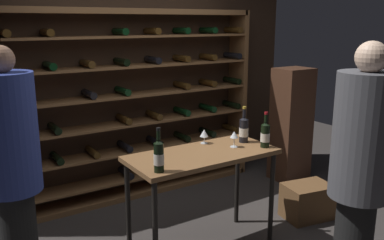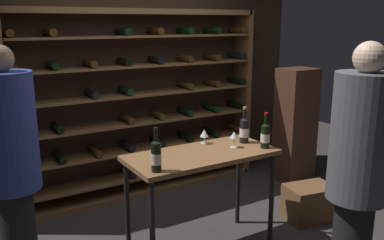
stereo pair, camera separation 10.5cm
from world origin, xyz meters
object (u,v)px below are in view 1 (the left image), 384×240
at_px(person_guest_plum_blouse, 11,161).
at_px(display_cabinet, 291,125).
at_px(wine_crate, 307,201).
at_px(wine_bottle_gold_foil, 244,129).
at_px(wine_rack, 139,105).
at_px(wine_bottle_amber_reserve, 265,135).
at_px(wine_glass_stemmed_left, 204,134).
at_px(wine_glass_stemmed_right, 234,136).
at_px(person_guest_blue_shirt, 361,164).
at_px(wine_bottle_green_slim, 159,156).
at_px(tasting_table, 202,164).

relative_size(person_guest_plum_blouse, display_cabinet, 1.28).
bearing_deg(wine_crate, wine_bottle_gold_foil, 170.45).
bearing_deg(wine_rack, wine_bottle_gold_foil, -74.99).
bearing_deg(wine_bottle_amber_reserve, wine_glass_stemmed_left, 135.22).
distance_m(wine_bottle_gold_foil, wine_glass_stemmed_right, 0.19).
distance_m(person_guest_plum_blouse, wine_crate, 2.88).
bearing_deg(person_guest_blue_shirt, wine_crate, 102.41).
bearing_deg(wine_glass_stemmed_left, wine_glass_stemmed_right, -55.93).
relative_size(person_guest_blue_shirt, wine_crate, 3.92).
distance_m(person_guest_blue_shirt, wine_crate, 1.54).
relative_size(person_guest_blue_shirt, wine_glass_stemmed_left, 14.33).
xyz_separation_m(wine_bottle_green_slim, wine_glass_stemmed_right, (0.85, 0.18, -0.02)).
distance_m(person_guest_blue_shirt, wine_glass_stemmed_right, 1.13).
height_order(wine_rack, person_guest_plum_blouse, wine_rack).
bearing_deg(wine_glass_stemmed_right, wine_crate, -3.40).
distance_m(person_guest_blue_shirt, wine_bottle_green_slim, 1.42).
relative_size(wine_bottle_green_slim, wine_glass_stemmed_right, 2.35).
xyz_separation_m(wine_crate, wine_glass_stemmed_left, (-1.11, 0.29, 0.83)).
bearing_deg(wine_bottle_gold_foil, wine_bottle_green_slim, -165.85).
distance_m(display_cabinet, wine_bottle_amber_reserve, 1.73).
height_order(tasting_table, person_guest_plum_blouse, person_guest_plum_blouse).
xyz_separation_m(person_guest_plum_blouse, wine_glass_stemmed_right, (1.78, -0.32, -0.00)).
xyz_separation_m(person_guest_plum_blouse, wine_bottle_amber_reserve, (2.01, -0.47, 0.01)).
bearing_deg(person_guest_blue_shirt, person_guest_plum_blouse, -168.70).
relative_size(wine_rack, display_cabinet, 2.05).
distance_m(wine_bottle_amber_reserve, wine_glass_stemmed_left, 0.55).
relative_size(person_guest_blue_shirt, wine_bottle_amber_reserve, 5.90).
bearing_deg(wine_glass_stemmed_right, person_guest_blue_shirt, -78.52).
distance_m(wine_crate, display_cabinet, 1.24).
bearing_deg(wine_bottle_gold_foil, wine_rack, 105.01).
xyz_separation_m(person_guest_blue_shirt, wine_glass_stemmed_right, (-0.23, 1.11, -0.02)).
xyz_separation_m(tasting_table, wine_bottle_gold_foil, (0.50, 0.06, 0.22)).
distance_m(wine_bottle_amber_reserve, wine_bottle_gold_foil, 0.23).
relative_size(wine_crate, wine_glass_stemmed_left, 3.66).
height_order(person_guest_plum_blouse, wine_bottle_green_slim, person_guest_plum_blouse).
bearing_deg(tasting_table, wine_rack, 85.28).
distance_m(wine_crate, wine_bottle_amber_reserve, 1.12).
xyz_separation_m(tasting_table, display_cabinet, (1.93, 0.83, -0.09)).
xyz_separation_m(wine_bottle_green_slim, wine_glass_stemmed_left, (0.69, 0.42, -0.03)).
distance_m(display_cabinet, wine_glass_stemmed_right, 1.84).
bearing_deg(wine_bottle_green_slim, person_guest_plum_blouse, 151.33).
relative_size(tasting_table, wine_bottle_green_slim, 3.80).
bearing_deg(wine_bottle_gold_foil, wine_crate, -9.55).
relative_size(tasting_table, display_cabinet, 0.89).
distance_m(tasting_table, wine_bottle_amber_reserve, 0.62).
height_order(wine_bottle_green_slim, wine_glass_stemmed_left, wine_bottle_green_slim).
distance_m(wine_bottle_gold_foil, wine_glass_stemmed_left, 0.37).
xyz_separation_m(wine_rack, wine_bottle_gold_foil, (0.38, -1.41, -0.03)).
bearing_deg(person_guest_plum_blouse, wine_glass_stemmed_right, -82.85).
xyz_separation_m(person_guest_blue_shirt, display_cabinet, (1.38, 1.96, -0.32)).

